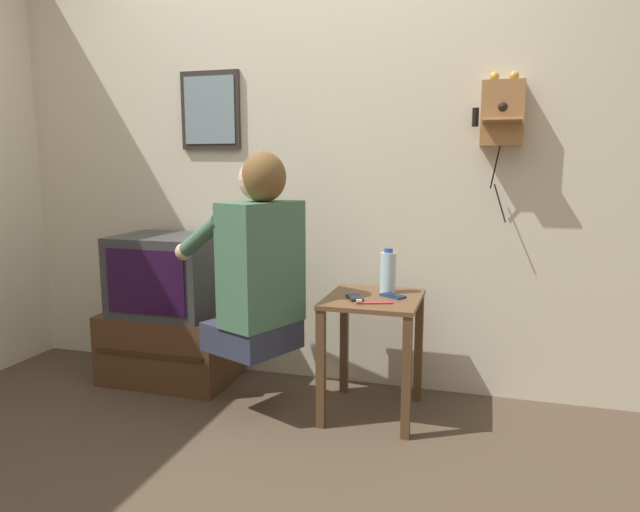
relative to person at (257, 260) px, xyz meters
The scene contains 12 objects.
ground_plane 1.00m from the person, 79.10° to the right, with size 14.00×14.00×0.00m, color #4C3D2D.
wall_back 0.76m from the person, 77.98° to the left, with size 6.80×0.05×2.55m.
side_table 0.64m from the person, 16.84° to the left, with size 0.45×0.50×0.59m.
person is the anchor object (origin of this frame).
tv_stand 0.92m from the person, 157.41° to the left, with size 0.72×0.46×0.40m.
television 0.73m from the person, 157.80° to the left, with size 0.56×0.44×0.44m.
wall_phone_antique 1.38m from the person, 23.76° to the left, with size 0.24×0.18×0.72m.
framed_picture 1.04m from the person, 133.25° to the left, with size 0.36×0.03×0.44m.
cell_phone_held 0.50m from the person, 12.30° to the left, with size 0.11×0.14×0.01m.
cell_phone_spare 0.67m from the person, 16.66° to the left, with size 0.14×0.12×0.01m.
water_bottle 0.65m from the person, 25.12° to the left, with size 0.08×0.08×0.22m.
toothbrush 0.58m from the person, ahead, with size 0.16×0.06×0.02m.
Camera 1 is at (0.93, -1.87, 1.23)m, focal length 32.00 mm.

